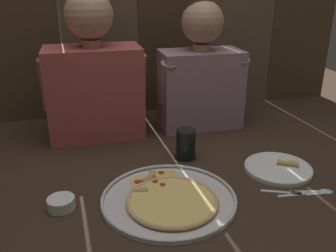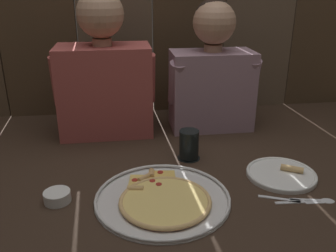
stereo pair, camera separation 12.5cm
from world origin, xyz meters
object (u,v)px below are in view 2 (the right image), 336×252
at_px(pizza_tray, 163,198).
at_px(drinking_glass, 189,145).
at_px(dipping_bowl, 57,196).
at_px(diner_left, 104,71).
at_px(diner_right, 212,71).
at_px(dinner_plate, 281,174).

height_order(pizza_tray, drinking_glass, drinking_glass).
relative_size(dipping_bowl, diner_left, 0.13).
xyz_separation_m(dipping_bowl, diner_right, (0.63, 0.55, 0.25)).
relative_size(dinner_plate, diner_left, 0.39).
bearing_deg(diner_right, diner_left, 179.97).
distance_m(dinner_plate, diner_right, 0.58).
bearing_deg(dinner_plate, diner_right, 105.39).
height_order(dinner_plate, diner_left, diner_left).
bearing_deg(dinner_plate, pizza_tray, -167.38).
xyz_separation_m(dipping_bowl, diner_left, (0.15, 0.55, 0.26)).
distance_m(dinner_plate, drinking_glass, 0.35).
height_order(drinking_glass, diner_left, diner_left).
height_order(dinner_plate, diner_right, diner_right).
relative_size(pizza_tray, drinking_glass, 3.71).
bearing_deg(pizza_tray, drinking_glass, 64.14).
bearing_deg(pizza_tray, dinner_plate, 12.62).
relative_size(dipping_bowl, diner_right, 0.14).
relative_size(diner_left, diner_right, 1.08).
bearing_deg(dinner_plate, diner_left, 141.02).
bearing_deg(drinking_glass, pizza_tray, -115.86).
height_order(pizza_tray, dipping_bowl, dipping_bowl).
relative_size(drinking_glass, diner_left, 0.19).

